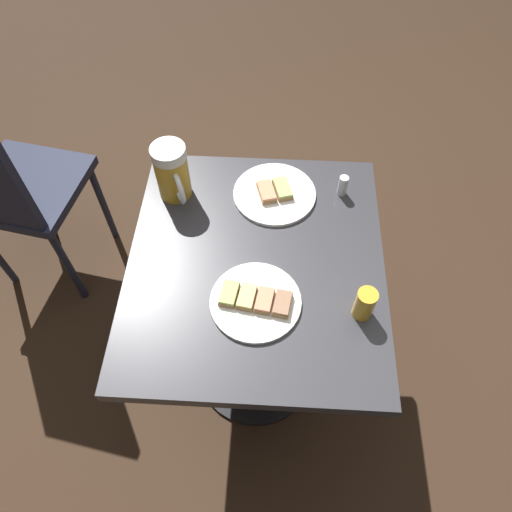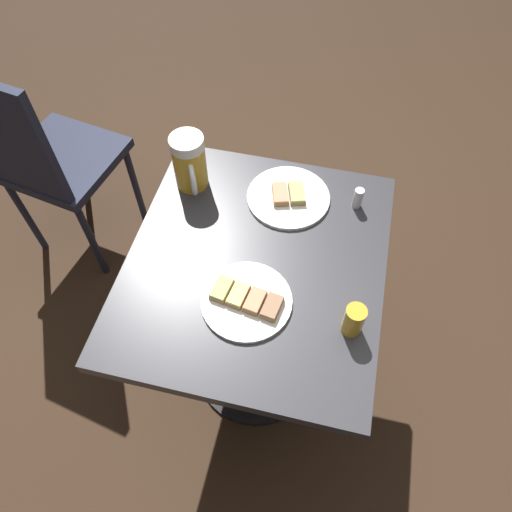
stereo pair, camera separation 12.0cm
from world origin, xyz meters
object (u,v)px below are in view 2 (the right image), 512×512
object	(u,v)px
plate_near	(247,300)
plate_far	(288,197)
beer_mug	(190,163)
cafe_chair	(45,158)
beer_glass_small	(354,320)
salt_shaker	(358,198)

from	to	relation	value
plate_near	plate_far	bearing A→B (deg)	-95.64
plate_near	beer_mug	distance (m)	0.42
plate_near	beer_mug	size ratio (longest dim) A/B	1.33
cafe_chair	plate_far	bearing A→B (deg)	-0.03
plate_far	cafe_chair	bearing A→B (deg)	-10.37
beer_mug	beer_glass_small	xyz separation A→B (m)	(-0.49, 0.35, -0.04)
plate_far	beer_glass_small	size ratio (longest dim) A/B	2.64
salt_shaker	cafe_chair	distance (m)	1.13
plate_far	beer_mug	world-z (taller)	beer_mug
salt_shaker	cafe_chair	xyz separation A→B (m)	(1.09, -0.15, -0.23)
beer_glass_small	plate_near	bearing A→B (deg)	-3.13
salt_shaker	beer_glass_small	bearing A→B (deg)	94.56
plate_near	salt_shaker	bearing A→B (deg)	-121.37
beer_glass_small	salt_shaker	bearing A→B (deg)	-85.44
plate_far	beer_glass_small	world-z (taller)	beer_glass_small
plate_far	salt_shaker	bearing A→B (deg)	-174.74
plate_far	cafe_chair	distance (m)	0.94
plate_near	plate_far	size ratio (longest dim) A/B	0.95
plate_far	salt_shaker	distance (m)	0.19
beer_mug	salt_shaker	size ratio (longest dim) A/B	2.66
plate_near	cafe_chair	world-z (taller)	cafe_chair
plate_near	plate_far	distance (m)	0.35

